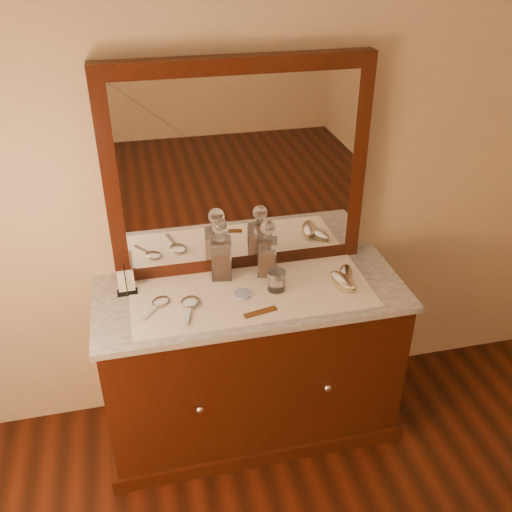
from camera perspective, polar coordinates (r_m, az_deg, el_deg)
The scene contains 18 objects.
dresser_cabinet at distance 2.90m, azimuth -0.45°, elevation -10.73°, with size 1.40×0.55×0.82m, color black.
dresser_plinth at distance 3.16m, azimuth -0.43°, elevation -15.73°, with size 1.46×0.59×0.08m, color black.
knob_left at distance 2.64m, azimuth -5.64°, elevation -15.03°, with size 0.04×0.04×0.04m, color silver.
knob_right at distance 2.74m, azimuth 7.18°, elevation -12.94°, with size 0.04×0.04×0.04m, color silver.
marble_top at distance 2.64m, azimuth -0.49°, elevation -3.84°, with size 1.44×0.59×0.03m, color silver.
mirror_frame at distance 2.60m, azimuth -1.74°, elevation 8.57°, with size 1.20×0.08×1.00m, color black.
mirror_glass at distance 2.57m, azimuth -1.58°, elevation 8.29°, with size 1.06×0.01×0.86m, color white.
lace_runner at distance 2.61m, azimuth -0.40°, elevation -3.78°, with size 1.10×0.45×0.00m, color white.
pin_dish at distance 2.59m, azimuth -1.36°, elevation -3.84°, with size 0.08×0.08×0.01m, color white.
comb at distance 2.49m, azimuth 0.45°, elevation -5.62°, with size 0.15×0.03×0.01m, color brown.
napkin_rack at distance 2.66m, azimuth -12.86°, elevation -2.63°, with size 0.09×0.06×0.14m.
decanter_left at distance 2.67m, azimuth -3.50°, elevation 0.11°, with size 0.11×0.11×0.31m.
decanter_right at distance 2.69m, azimuth 1.16°, elevation 0.23°, with size 0.11×0.11×0.29m.
brush_near at distance 2.68m, azimuth 8.69°, elevation -2.54°, with size 0.12×0.18×0.05m.
brush_far at distance 2.75m, azimuth 8.98°, elevation -1.77°, with size 0.11×0.15×0.04m.
hand_mirror_outer at distance 2.57m, azimuth -9.73°, elevation -4.71°, with size 0.15×0.18×0.02m.
hand_mirror_inner at distance 2.54m, azimuth -6.66°, elevation -4.87°, with size 0.11×0.23×0.02m.
tumblers at distance 2.61m, azimuth 2.06°, elevation -2.48°, with size 0.08×0.08×0.10m.
Camera 1 is at (-0.47, -0.16, 2.35)m, focal length 39.99 mm.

